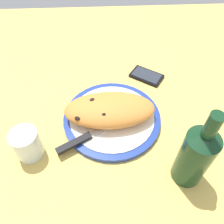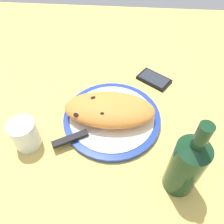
{
  "view_description": "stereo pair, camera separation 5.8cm",
  "coord_description": "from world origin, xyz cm",
  "px_view_note": "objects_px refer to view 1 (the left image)",
  "views": [
    {
      "loc": [
        2.35,
        44.28,
        57.55
      ],
      "look_at": [
        0.0,
        0.0,
        3.86
      ],
      "focal_mm": 36.88,
      "sensor_mm": 36.0,
      "label": 1
    },
    {
      "loc": [
        -3.49,
        44.2,
        57.55
      ],
      "look_at": [
        0.0,
        0.0,
        3.86
      ],
      "focal_mm": 36.88,
      "sensor_mm": 36.0,
      "label": 2
    }
  ],
  "objects_px": {
    "fork": "(97,98)",
    "water_glass": "(28,145)",
    "smartphone": "(147,76)",
    "knife": "(85,138)",
    "plate": "(112,118)",
    "calzone": "(110,111)",
    "wine_bottle": "(195,156)"
  },
  "relations": [
    {
      "from": "knife",
      "to": "wine_bottle",
      "type": "height_order",
      "value": "wine_bottle"
    },
    {
      "from": "fork",
      "to": "knife",
      "type": "xyz_separation_m",
      "value": [
        0.04,
        0.16,
        0.0
      ]
    },
    {
      "from": "water_glass",
      "to": "wine_bottle",
      "type": "height_order",
      "value": "wine_bottle"
    },
    {
      "from": "calzone",
      "to": "smartphone",
      "type": "xyz_separation_m",
      "value": [
        -0.15,
        -0.2,
        -0.04
      ]
    },
    {
      "from": "fork",
      "to": "knife",
      "type": "bearing_deg",
      "value": 76.99
    },
    {
      "from": "fork",
      "to": "knife",
      "type": "distance_m",
      "value": 0.16
    },
    {
      "from": "smartphone",
      "to": "knife",
      "type": "bearing_deg",
      "value": 51.17
    },
    {
      "from": "calzone",
      "to": "smartphone",
      "type": "distance_m",
      "value": 0.25
    },
    {
      "from": "fork",
      "to": "plate",
      "type": "bearing_deg",
      "value": 120.6
    },
    {
      "from": "plate",
      "to": "knife",
      "type": "height_order",
      "value": "knife"
    },
    {
      "from": "plate",
      "to": "water_glass",
      "type": "distance_m",
      "value": 0.26
    },
    {
      "from": "knife",
      "to": "plate",
      "type": "bearing_deg",
      "value": -135.77
    },
    {
      "from": "fork",
      "to": "calzone",
      "type": "bearing_deg",
      "value": 115.43
    },
    {
      "from": "plate",
      "to": "water_glass",
      "type": "height_order",
      "value": "water_glass"
    },
    {
      "from": "smartphone",
      "to": "water_glass",
      "type": "bearing_deg",
      "value": 38.71
    },
    {
      "from": "knife",
      "to": "wine_bottle",
      "type": "distance_m",
      "value": 0.3
    },
    {
      "from": "knife",
      "to": "wine_bottle",
      "type": "relative_size",
      "value": 0.92
    },
    {
      "from": "wine_bottle",
      "to": "knife",
      "type": "bearing_deg",
      "value": -23.02
    },
    {
      "from": "plate",
      "to": "smartphone",
      "type": "xyz_separation_m",
      "value": [
        -0.14,
        -0.19,
        -0.0
      ]
    },
    {
      "from": "plate",
      "to": "knife",
      "type": "distance_m",
      "value": 0.11
    },
    {
      "from": "plate",
      "to": "wine_bottle",
      "type": "xyz_separation_m",
      "value": [
        -0.18,
        0.19,
        0.09
      ]
    },
    {
      "from": "plate",
      "to": "smartphone",
      "type": "relative_size",
      "value": 2.28
    },
    {
      "from": "plate",
      "to": "fork",
      "type": "relative_size",
      "value": 1.87
    },
    {
      "from": "plate",
      "to": "calzone",
      "type": "bearing_deg",
      "value": 27.12
    },
    {
      "from": "smartphone",
      "to": "wine_bottle",
      "type": "bearing_deg",
      "value": 96.69
    },
    {
      "from": "fork",
      "to": "water_glass",
      "type": "distance_m",
      "value": 0.26
    },
    {
      "from": "fork",
      "to": "water_glass",
      "type": "bearing_deg",
      "value": 43.91
    },
    {
      "from": "water_glass",
      "to": "wine_bottle",
      "type": "bearing_deg",
      "value": 168.19
    },
    {
      "from": "calzone",
      "to": "smartphone",
      "type": "relative_size",
      "value": 2.05
    },
    {
      "from": "calzone",
      "to": "fork",
      "type": "distance_m",
      "value": 0.09
    },
    {
      "from": "calzone",
      "to": "wine_bottle",
      "type": "height_order",
      "value": "wine_bottle"
    },
    {
      "from": "knife",
      "to": "water_glass",
      "type": "relative_size",
      "value": 2.55
    }
  ]
}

